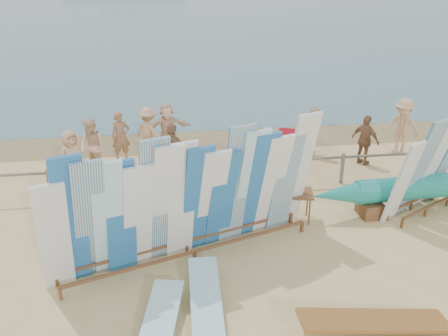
{
  "coord_description": "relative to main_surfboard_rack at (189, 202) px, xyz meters",
  "views": [
    {
      "loc": [
        -0.98,
        -8.7,
        5.84
      ],
      "look_at": [
        0.47,
        1.9,
        1.15
      ],
      "focal_mm": 38.0,
      "sensor_mm": 36.0,
      "label": 1
    }
  ],
  "objects": [
    {
      "name": "ground",
      "position": [
        0.53,
        0.1,
        -1.32
      ],
      "size": [
        160.0,
        160.0,
        0.0
      ],
      "primitive_type": "plane",
      "color": "#D6BE7B",
      "rests_on": "ground"
    },
    {
      "name": "wet_sand_strip",
      "position": [
        0.53,
        7.3,
        -1.32
      ],
      "size": [
        40.0,
        2.6,
        0.01
      ],
      "primitive_type": "cube",
      "color": "olive",
      "rests_on": "ground"
    },
    {
      "name": "fence",
      "position": [
        0.53,
        3.1,
        -0.69
      ],
      "size": [
        12.08,
        0.08,
        0.9
      ],
      "color": "#766759",
      "rests_on": "ground"
    },
    {
      "name": "main_surfboard_rack",
      "position": [
        0.0,
        0.0,
        0.0
      ],
      "size": [
        5.81,
        2.53,
        2.94
      ],
      "rotation": [
        0.0,
        0.0,
        0.33
      ],
      "color": "brown",
      "rests_on": "ground"
    },
    {
      "name": "side_surfboard_rack",
      "position": [
        5.83,
        1.14,
        -0.14
      ],
      "size": [
        2.33,
        1.63,
        2.59
      ],
      "rotation": [
        0.0,
        0.0,
        0.48
      ],
      "color": "brown",
      "rests_on": "ground"
    },
    {
      "name": "outrigger_canoe",
      "position": [
        6.44,
        1.29,
        -0.69
      ],
      "size": [
        6.9,
        0.92,
        0.98
      ],
      "rotation": [
        0.0,
        0.0,
        0.05
      ],
      "color": "brown",
      "rests_on": "ground"
    },
    {
      "name": "vendor_table",
      "position": [
        2.58,
        1.23,
        -0.91
      ],
      "size": [
        1.03,
        0.81,
        1.22
      ],
      "rotation": [
        0.0,
        0.0,
        -0.19
      ],
      "color": "brown",
      "rests_on": "ground"
    },
    {
      "name": "flat_board_c",
      "position": [
        2.96,
        -2.67,
        -1.32
      ],
      "size": [
        2.69,
        0.58,
        0.43
      ],
      "primitive_type": "cube",
      "rotation": [
        0.13,
        0.0,
        1.58
      ],
      "color": "#976129",
      "rests_on": "ground"
    },
    {
      "name": "flat_board_b",
      "position": [
        0.15,
        -1.92,
        -1.32
      ],
      "size": [
        0.66,
        2.71,
        0.35
      ],
      "primitive_type": "cube",
      "rotation": [
        0.1,
        0.0,
        -0.04
      ],
      "color": "#91D1E9",
      "rests_on": "ground"
    },
    {
      "name": "beach_chair_left",
      "position": [
        2.1,
        4.09,
        -1.04
      ],
      "size": [
        0.8,
        0.81,
        0.95
      ],
      "rotation": [
        0.0,
        0.0,
        -0.43
      ],
      "color": "#B11222",
      "rests_on": "ground"
    },
    {
      "name": "beach_chair_right",
      "position": [
        2.64,
        4.17,
        -1.04
      ],
      "size": [
        0.86,
        0.86,
        0.96
      ],
      "rotation": [
        0.0,
        0.0,
        0.65
      ],
      "color": "#B11222",
      "rests_on": "ground"
    },
    {
      "name": "stroller",
      "position": [
        3.18,
        4.38,
        -0.85
      ],
      "size": [
        0.85,
        1.0,
        1.17
      ],
      "rotation": [
        0.0,
        0.0,
        -0.36
      ],
      "color": "#B11222",
      "rests_on": "ground"
    },
    {
      "name": "beachgoer_8",
      "position": [
        4.4,
        5.31,
        -0.52
      ],
      "size": [
        0.67,
        0.86,
        1.59
      ],
      "primitive_type": "imported",
      "rotation": [
        0.0,
        0.0,
        1.11
      ],
      "color": "beige",
      "rests_on": "ground"
    },
    {
      "name": "beachgoer_3",
      "position": [
        -0.9,
        5.89,
        -0.49
      ],
      "size": [
        1.1,
        1.04,
        1.66
      ],
      "primitive_type": "imported",
      "rotation": [
        0.0,
        0.0,
        2.42
      ],
      "color": "tan",
      "rests_on": "ground"
    },
    {
      "name": "beachgoer_6",
      "position": [
        2.48,
        3.7,
        -0.54
      ],
      "size": [
        0.82,
        0.75,
        1.55
      ],
      "primitive_type": "imported",
      "rotation": [
        0.0,
        0.0,
        3.79
      ],
      "color": "tan",
      "rests_on": "ground"
    },
    {
      "name": "beachgoer_10",
      "position": [
        5.7,
        4.34,
        -0.52
      ],
      "size": [
        0.86,
        0.99,
        1.58
      ],
      "primitive_type": "imported",
      "rotation": [
        0.0,
        0.0,
        2.17
      ],
      "color": "#8C6042",
      "rests_on": "ground"
    },
    {
      "name": "beachgoer_0",
      "position": [
        -3.03,
        4.17,
        -0.53
      ],
      "size": [
        0.83,
        0.78,
        1.58
      ],
      "primitive_type": "imported",
      "rotation": [
        0.0,
        0.0,
        0.7
      ],
      "color": "tan",
      "rests_on": "ground"
    },
    {
      "name": "beachgoer_2",
      "position": [
        -2.53,
        4.77,
        -0.48
      ],
      "size": [
        0.87,
        0.83,
        1.67
      ],
      "primitive_type": "imported",
      "rotation": [
        0.0,
        0.0,
        5.56
      ],
      "color": "beige",
      "rests_on": "ground"
    },
    {
      "name": "beachgoer_1",
      "position": [
        -1.76,
        5.65,
        -0.52
      ],
      "size": [
        0.64,
        0.46,
        1.6
      ],
      "primitive_type": "imported",
      "rotation": [
        0.0,
        0.0,
        0.26
      ],
      "color": "#8C6042",
      "rests_on": "ground"
    },
    {
      "name": "beachgoer_5",
      "position": [
        -0.3,
        6.37,
        -0.51
      ],
      "size": [
        1.56,
        0.74,
        1.62
      ],
      "primitive_type": "imported",
      "rotation": [
        0.0,
        0.0,
        0.17
      ],
      "color": "beige",
      "rests_on": "ground"
    },
    {
      "name": "beachgoer_4",
      "position": [
        -0.2,
        3.81,
        -0.44
      ],
      "size": [
        1.1,
        0.93,
        1.75
      ],
      "primitive_type": "imported",
      "rotation": [
        0.0,
        0.0,
        2.56
      ],
      "color": "#8C6042",
      "rests_on": "ground"
    },
    {
      "name": "beachgoer_extra_0",
      "position": [
        7.23,
        5.06,
        -0.39
      ],
      "size": [
        1.17,
        1.21,
        1.85
      ],
      "primitive_type": "imported",
      "rotation": [
        0.0,
        0.0,
        5.45
      ],
      "color": "tan",
      "rests_on": "ground"
    }
  ]
}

